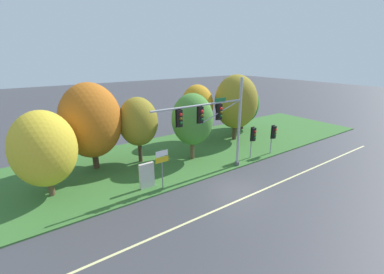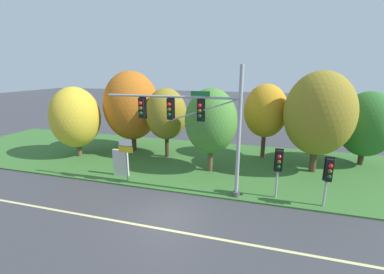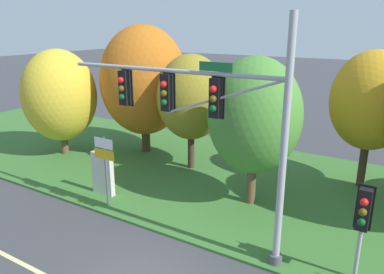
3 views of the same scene
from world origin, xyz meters
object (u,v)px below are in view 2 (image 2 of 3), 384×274
object	(u,v)px
traffic_signal_mast	(196,119)
info_kiosk	(121,163)
pedestrian_signal_near_kerb	(278,164)
tree_mid_verge	(211,121)
pedestrian_signal_further_along	(329,173)
tree_left_of_mast	(132,106)
tree_nearest_road	(75,117)
route_sign_post	(126,152)
tree_tall_centre	(266,111)
tree_right_far	(319,114)
tree_behind_signpost	(166,114)
tree_furthest_back	(367,124)

from	to	relation	value
traffic_signal_mast	info_kiosk	size ratio (longest dim) A/B	4.37
pedestrian_signal_near_kerb	tree_mid_verge	world-z (taller)	tree_mid_verge
pedestrian_signal_further_along	tree_left_of_mast	xyz separation A→B (m)	(-15.01, 6.50, 2.12)
tree_mid_verge	tree_nearest_road	bearing A→B (deg)	178.88
route_sign_post	tree_left_of_mast	size ratio (longest dim) A/B	0.41
tree_nearest_road	tree_tall_centre	bearing A→B (deg)	14.70
pedestrian_signal_further_along	info_kiosk	size ratio (longest dim) A/B	1.50
tree_nearest_road	info_kiosk	size ratio (longest dim) A/B	3.13
tree_nearest_road	tree_mid_verge	world-z (taller)	tree_mid_verge
tree_right_far	tree_tall_centre	bearing A→B (deg)	147.60
traffic_signal_mast	tree_nearest_road	world-z (taller)	traffic_signal_mast
tree_left_of_mast	tree_tall_centre	bearing A→B (deg)	6.05
pedestrian_signal_near_kerb	tree_right_far	xyz separation A→B (m)	(2.71, 5.13, 2.13)
tree_behind_signpost	tree_right_far	size ratio (longest dim) A/B	0.81
pedestrian_signal_near_kerb	tree_behind_signpost	size ratio (longest dim) A/B	0.51
pedestrian_signal_further_along	tree_behind_signpost	xyz separation A→B (m)	(-11.33, 5.59, 1.68)
tree_tall_centre	tree_right_far	bearing A→B (deg)	-32.40
tree_behind_signpost	tree_right_far	xyz separation A→B (m)	(11.53, -0.15, 0.59)
tree_left_of_mast	tree_mid_verge	distance (m)	8.50
tree_right_far	tree_furthest_back	distance (m)	4.79
traffic_signal_mast	tree_mid_verge	xyz separation A→B (m)	(0.18, 3.50, -0.79)
tree_tall_centre	tree_furthest_back	bearing A→B (deg)	2.30
tree_right_far	pedestrian_signal_further_along	bearing A→B (deg)	-92.06
tree_nearest_road	tree_tall_centre	size ratio (longest dim) A/B	0.96
traffic_signal_mast	tree_nearest_road	xyz separation A→B (m)	(-11.53, 3.73, -1.15)
tree_mid_verge	tree_right_far	world-z (taller)	tree_right_far
tree_left_of_mast	tree_furthest_back	distance (m)	19.17
tree_tall_centre	tree_furthest_back	distance (m)	7.53
tree_left_of_mast	tree_furthest_back	bearing A→B (deg)	4.58
pedestrian_signal_near_kerb	info_kiosk	world-z (taller)	pedestrian_signal_near_kerb
pedestrian_signal_near_kerb	tree_tall_centre	bearing A→B (deg)	96.88
tree_left_of_mast	tree_behind_signpost	world-z (taller)	tree_left_of_mast
tree_nearest_road	tree_furthest_back	distance (m)	23.28
tree_furthest_back	traffic_signal_mast	bearing A→B (deg)	-144.59
traffic_signal_mast	route_sign_post	xyz separation A→B (m)	(-4.79, 0.18, -2.51)
pedestrian_signal_further_along	tree_mid_verge	world-z (taller)	tree_mid_verge
traffic_signal_mast	pedestrian_signal_further_along	size ratio (longest dim) A/B	2.91
tree_left_of_mast	tree_right_far	world-z (taller)	tree_right_far
tree_behind_signpost	pedestrian_signal_further_along	bearing A→B (deg)	-26.28
tree_right_far	tree_furthest_back	size ratio (longest dim) A/B	1.26
traffic_signal_mast	tree_furthest_back	size ratio (longest dim) A/B	1.44
tree_nearest_road	tree_mid_verge	bearing A→B (deg)	-1.12
pedestrian_signal_near_kerb	tree_furthest_back	size ratio (longest dim) A/B	0.52
route_sign_post	tree_behind_signpost	distance (m)	5.75
traffic_signal_mast	pedestrian_signal_near_kerb	bearing A→B (deg)	4.15
pedestrian_signal_further_along	tree_behind_signpost	size ratio (longest dim) A/B	0.49
tree_tall_centre	tree_right_far	size ratio (longest dim) A/B	0.85
route_sign_post	tree_mid_verge	distance (m)	6.21
tree_left_of_mast	tree_furthest_back	size ratio (longest dim) A/B	1.26
route_sign_post	tree_left_of_mast	distance (m)	7.33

